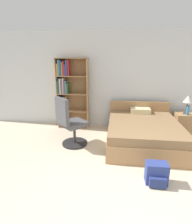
% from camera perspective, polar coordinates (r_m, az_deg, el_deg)
% --- Properties ---
extents(ground_plane, '(14.00, 14.00, 0.00)m').
position_cam_1_polar(ground_plane, '(2.46, 12.65, -32.15)').
color(ground_plane, beige).
extents(wall_back, '(9.00, 0.06, 2.60)m').
position_cam_1_polar(wall_back, '(4.89, 10.17, 9.95)').
color(wall_back, silver).
rests_on(wall_back, ground_plane).
extents(bookshelf, '(0.84, 0.29, 1.90)m').
position_cam_1_polar(bookshelf, '(4.86, -8.95, 6.38)').
color(bookshelf, '#AD7F51').
rests_on(bookshelf, ground_plane).
extents(bed, '(1.57, 1.91, 0.78)m').
position_cam_1_polar(bed, '(4.17, 14.97, -6.08)').
color(bed, '#AD7F51').
rests_on(bed, ground_plane).
extents(office_chair, '(0.72, 0.72, 1.10)m').
position_cam_1_polar(office_chair, '(3.85, -8.37, -4.07)').
color(office_chair, '#232326').
rests_on(office_chair, ground_plane).
extents(nightstand, '(0.49, 0.44, 0.53)m').
position_cam_1_polar(nightstand, '(5.07, 26.92, -3.38)').
color(nightstand, '#AD7F51').
rests_on(nightstand, ground_plane).
extents(table_lamp, '(0.22, 0.22, 0.47)m').
position_cam_1_polar(table_lamp, '(4.91, 27.79, 3.54)').
color(table_lamp, '#333333').
rests_on(table_lamp, nightstand).
extents(water_bottle, '(0.07, 0.07, 0.24)m').
position_cam_1_polar(water_bottle, '(4.87, 27.79, 0.45)').
color(water_bottle, teal).
rests_on(water_bottle, nightstand).
extents(backpack_blue, '(0.33, 0.27, 0.34)m').
position_cam_1_polar(backpack_blue, '(2.99, 19.16, -18.53)').
color(backpack_blue, navy).
rests_on(backpack_blue, ground_plane).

